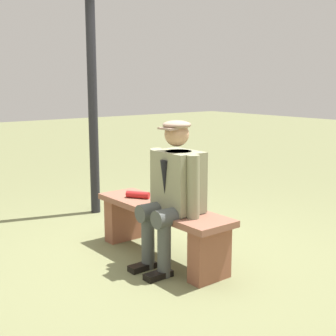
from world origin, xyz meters
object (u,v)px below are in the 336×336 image
(rolled_magazine, at_px, (138,195))
(lamp_post, at_px, (91,58))
(bench, at_px, (161,223))
(seated_man, at_px, (173,188))

(rolled_magazine, bearing_deg, lamp_post, -12.60)
(bench, bearing_deg, rolled_magazine, 1.35)
(rolled_magazine, relative_size, lamp_post, 0.07)
(bench, relative_size, seated_man, 1.20)
(rolled_magazine, xyz_separation_m, lamp_post, (1.32, -0.29, 1.30))
(bench, distance_m, rolled_magazine, 0.40)
(bench, bearing_deg, seated_man, 166.48)
(seated_man, relative_size, lamp_post, 0.40)
(bench, distance_m, lamp_post, 2.26)
(lamp_post, bearing_deg, seated_man, 169.79)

